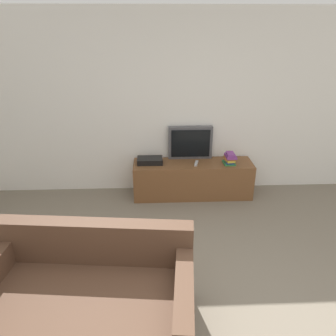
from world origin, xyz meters
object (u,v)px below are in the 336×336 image
at_px(television, 190,143).
at_px(remote_on_stand, 196,163).
at_px(couch, 87,305).
at_px(book_stack, 230,158).
at_px(tv_stand, 193,179).
at_px(set_top_box, 150,160).

distance_m(television, remote_on_stand, 0.34).
xyz_separation_m(television, couch, (-1.10, -2.53, -0.49)).
xyz_separation_m(television, book_stack, (0.55, -0.25, -0.16)).
distance_m(tv_stand, book_stack, 0.63).
distance_m(tv_stand, remote_on_stand, 0.28).
relative_size(book_stack, remote_on_stand, 1.27).
bearing_deg(couch, remote_on_stand, 68.88).
xyz_separation_m(book_stack, set_top_box, (-1.15, 0.08, -0.04)).
distance_m(tv_stand, couch, 2.60).
bearing_deg(television, book_stack, -24.22).
relative_size(couch, remote_on_stand, 10.24).
bearing_deg(couch, television, 72.35).
bearing_deg(tv_stand, television, 98.35).
relative_size(tv_stand, remote_on_stand, 9.83).
distance_m(television, couch, 2.80).
height_order(television, book_stack, television).
bearing_deg(couch, book_stack, 60.02).
xyz_separation_m(remote_on_stand, set_top_box, (-0.67, 0.07, 0.03)).
distance_m(couch, remote_on_stand, 2.59).
bearing_deg(book_stack, television, 155.78).
bearing_deg(book_stack, tv_stand, 173.73).
xyz_separation_m(book_stack, remote_on_stand, (-0.48, 0.01, -0.07)).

